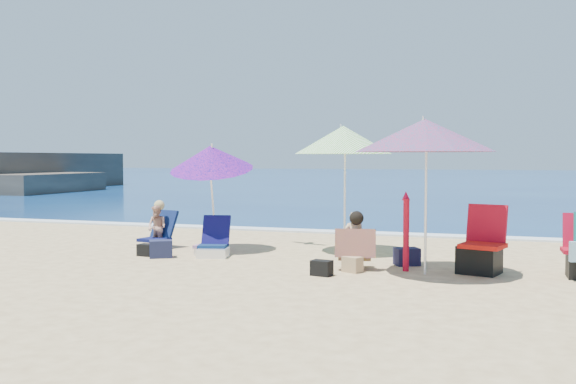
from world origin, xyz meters
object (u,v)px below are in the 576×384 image
(umbrella_striped, at_px, (343,140))
(camp_chair_left, at_px, (481,253))
(chair_rainbow, at_px, (212,245))
(umbrella_blue, at_px, (211,158))
(chair_navy, at_px, (214,246))
(person_center, at_px, (355,241))
(furled_umbrella, at_px, (406,227))
(umbrella_turquoise, at_px, (425,135))
(person_left, at_px, (158,227))

(umbrella_striped, relative_size, camp_chair_left, 2.28)
(umbrella_striped, relative_size, chair_rainbow, 3.59)
(umbrella_blue, bearing_deg, umbrella_striped, 13.48)
(umbrella_striped, relative_size, chair_navy, 2.98)
(camp_chair_left, height_order, person_center, camp_chair_left)
(camp_chair_left, bearing_deg, furled_umbrella, -173.26)
(umbrella_turquoise, relative_size, person_left, 2.54)
(umbrella_striped, height_order, furled_umbrella, umbrella_striped)
(umbrella_turquoise, distance_m, chair_rainbow, 4.09)
(umbrella_striped, distance_m, furled_umbrella, 2.36)
(furled_umbrella, xyz_separation_m, person_left, (-4.56, 0.91, -0.24))
(chair_rainbow, height_order, person_left, person_left)
(umbrella_turquoise, height_order, person_left, umbrella_turquoise)
(chair_navy, bearing_deg, umbrella_blue, 119.04)
(umbrella_turquoise, bearing_deg, person_center, 172.61)
(camp_chair_left, bearing_deg, umbrella_striped, 149.53)
(umbrella_turquoise, height_order, furled_umbrella, umbrella_turquoise)
(umbrella_blue, xyz_separation_m, chair_rainbow, (0.20, -0.40, -1.47))
(umbrella_blue, height_order, person_center, umbrella_blue)
(umbrella_blue, height_order, chair_navy, umbrella_blue)
(umbrella_turquoise, relative_size, chair_rainbow, 3.57)
(person_left, bearing_deg, umbrella_turquoise, -13.18)
(umbrella_turquoise, relative_size, furled_umbrella, 1.92)
(chair_navy, height_order, camp_chair_left, camp_chair_left)
(umbrella_turquoise, xyz_separation_m, person_left, (-4.83, 1.13, -1.54))
(furled_umbrella, relative_size, person_center, 1.34)
(umbrella_striped, bearing_deg, person_left, -169.93)
(chair_rainbow, height_order, person_center, person_center)
(furled_umbrella, bearing_deg, camp_chair_left, 6.74)
(chair_navy, bearing_deg, umbrella_striped, 29.15)
(umbrella_turquoise, height_order, camp_chair_left, umbrella_turquoise)
(umbrella_blue, height_order, chair_rainbow, umbrella_blue)
(chair_navy, relative_size, person_left, 0.85)
(umbrella_turquoise, relative_size, umbrella_striped, 1.00)
(furled_umbrella, bearing_deg, person_left, 168.75)
(furled_umbrella, relative_size, person_left, 1.32)
(umbrella_striped, relative_size, person_center, 2.58)
(chair_rainbow, height_order, camp_chair_left, camp_chair_left)
(umbrella_turquoise, xyz_separation_m, chair_rainbow, (-3.60, 0.78, -1.78))
(chair_rainbow, xyz_separation_m, camp_chair_left, (4.35, -0.43, 0.13))
(umbrella_turquoise, relative_size, umbrella_blue, 1.10)
(furled_umbrella, distance_m, chair_navy, 3.28)
(chair_navy, xyz_separation_m, person_left, (-1.34, 0.50, 0.22))
(umbrella_striped, bearing_deg, chair_rainbow, -155.29)
(chair_navy, bearing_deg, furled_umbrella, -7.25)
(person_left, bearing_deg, chair_navy, -20.38)
(umbrella_blue, bearing_deg, person_left, -177.49)
(chair_navy, relative_size, camp_chair_left, 0.77)
(camp_chair_left, bearing_deg, person_left, 172.01)
(umbrella_turquoise, relative_size, camp_chair_left, 2.27)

